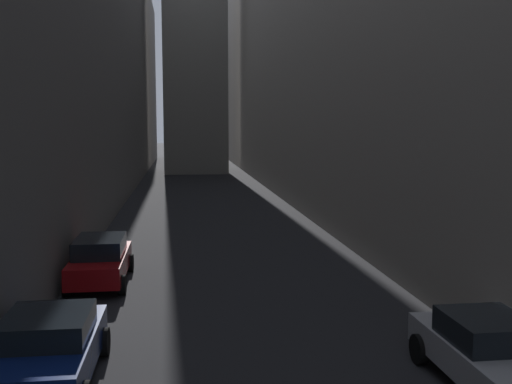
{
  "coord_description": "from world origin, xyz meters",
  "views": [
    {
      "loc": [
        -1.66,
        6.87,
        5.33
      ],
      "look_at": [
        0.0,
        19.86,
        3.82
      ],
      "focal_mm": 41.28,
      "sensor_mm": 36.0,
      "label": 1
    }
  ],
  "objects": [
    {
      "name": "building_block_left",
      "position": [
        -11.14,
        50.0,
        11.51
      ],
      "size": [
        11.28,
        108.0,
        23.02
      ],
      "primitive_type": "cube",
      "color": "slate",
      "rests_on": "ground"
    },
    {
      "name": "ground_plane",
      "position": [
        0.0,
        48.0,
        0.0
      ],
      "size": [
        264.0,
        264.0,
        0.0
      ],
      "primitive_type": "plane",
      "color": "#232326"
    },
    {
      "name": "building_block_right",
      "position": [
        11.51,
        50.0,
        11.77
      ],
      "size": [
        12.02,
        108.0,
        23.53
      ],
      "primitive_type": "cube",
      "color": "slate",
      "rests_on": "ground"
    },
    {
      "name": "parked_car_left_third",
      "position": [
        -4.4,
        18.88,
        0.79
      ],
      "size": [
        2.04,
        4.22,
        1.51
      ],
      "rotation": [
        0.0,
        0.0,
        1.57
      ],
      "color": "navy",
      "rests_on": "ground"
    },
    {
      "name": "parked_car_left_far",
      "position": [
        -4.4,
        26.76,
        0.82
      ],
      "size": [
        1.91,
        4.37,
        1.58
      ],
      "rotation": [
        0.0,
        0.0,
        1.57
      ],
      "color": "maroon",
      "rests_on": "ground"
    },
    {
      "name": "parked_car_right_third",
      "position": [
        4.4,
        17.53,
        0.77
      ],
      "size": [
        1.89,
        4.23,
        1.51
      ],
      "rotation": [
        0.0,
        0.0,
        1.57
      ],
      "color": "#B7B7BC",
      "rests_on": "ground"
    }
  ]
}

